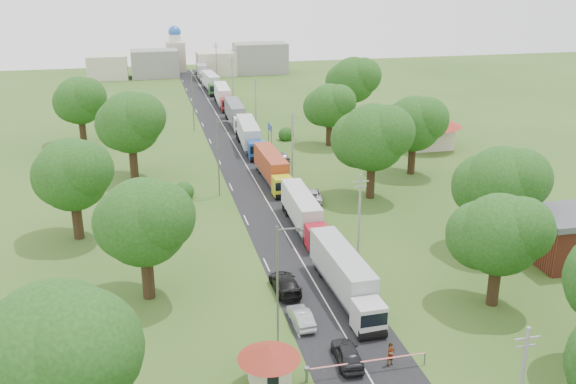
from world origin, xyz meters
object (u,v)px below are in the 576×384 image
object	(u,v)px
boom_barrier	(349,365)
guard_booth	(269,361)
pedestrian_near	(391,355)
car_lane_front	(347,354)
car_lane_mid	(301,317)
truck_0	(345,275)
info_sign	(270,131)

from	to	relation	value
boom_barrier	guard_booth	bearing A→B (deg)	-179.99
guard_booth	pedestrian_near	world-z (taller)	guard_booth
guard_booth	car_lane_front	xyz separation A→B (m)	(6.20, 1.50, -1.41)
guard_booth	car_lane_mid	distance (m)	8.74
guard_booth	truck_0	world-z (taller)	truck_0
car_lane_front	car_lane_mid	distance (m)	6.35
car_lane_front	truck_0	bearing A→B (deg)	-102.94
info_sign	car_lane_mid	world-z (taller)	info_sign
boom_barrier	car_lane_front	bearing A→B (deg)	76.59
boom_barrier	car_lane_front	xyz separation A→B (m)	(0.36, 1.50, -0.14)
car_lane_front	guard_booth	bearing A→B (deg)	17.46
car_lane_front	car_lane_mid	bearing A→B (deg)	-67.78
info_sign	truck_0	bearing A→B (deg)	-93.85
guard_booth	car_lane_mid	size ratio (longest dim) A/B	1.08
car_lane_mid	pedestrian_near	size ratio (longest dim) A/B	2.24
truck_0	car_lane_front	size ratio (longest dim) A/B	3.25
info_sign	pedestrian_near	size ratio (longest dim) A/B	2.26
guard_booth	truck_0	size ratio (longest dim) A/B	0.31
truck_0	car_lane_front	world-z (taller)	truck_0
truck_0	car_lane_mid	xyz separation A→B (m)	(-4.91, -3.62, -1.44)
car_lane_mid	pedestrian_near	bearing A→B (deg)	122.84
pedestrian_near	truck_0	bearing A→B (deg)	70.36
truck_0	car_lane_front	distance (m)	10.16
car_lane_mid	boom_barrier	bearing A→B (deg)	99.71
info_sign	truck_0	world-z (taller)	info_sign
car_lane_front	pedestrian_near	bearing A→B (deg)	165.41
info_sign	pedestrian_near	distance (m)	59.62
guard_booth	pedestrian_near	distance (m)	9.30
truck_0	pedestrian_near	size ratio (longest dim) A/B	7.91
boom_barrier	car_lane_front	size ratio (longest dim) A/B	2.09
boom_barrier	info_sign	bearing A→B (deg)	83.76
boom_barrier	info_sign	xyz separation A→B (m)	(6.56, 60.00, 2.11)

